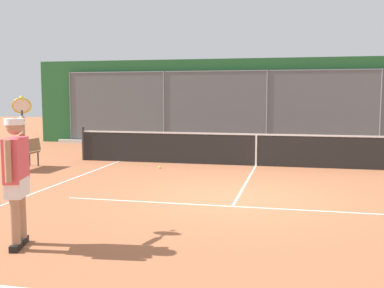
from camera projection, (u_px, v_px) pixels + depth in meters
The scene contains 7 objects.
ground_plane at pixel (238, 198), 9.49m from camera, with size 60.00×60.00×0.00m, color #A8603D.
court_line_markings at pixel (230, 211), 8.39m from camera, with size 8.67×9.37×0.01m.
fence_backdrop at pixel (268, 103), 18.95m from camera, with size 19.97×1.37×3.55m.
tennis_net at pixel (256, 149), 13.68m from camera, with size 11.14×0.09×1.07m.
tennis_player at pixel (16, 171), 6.33m from camera, with size 0.75×1.35×2.08m.
tennis_ball_near_net at pixel (160, 167), 13.25m from camera, with size 0.07×0.07×0.07m, color #D6E042.
courtside_bench at pixel (24, 151), 13.07m from camera, with size 0.40×1.30×0.84m.
Camera 1 is at (-1.13, 9.30, 2.10)m, focal length 43.40 mm.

